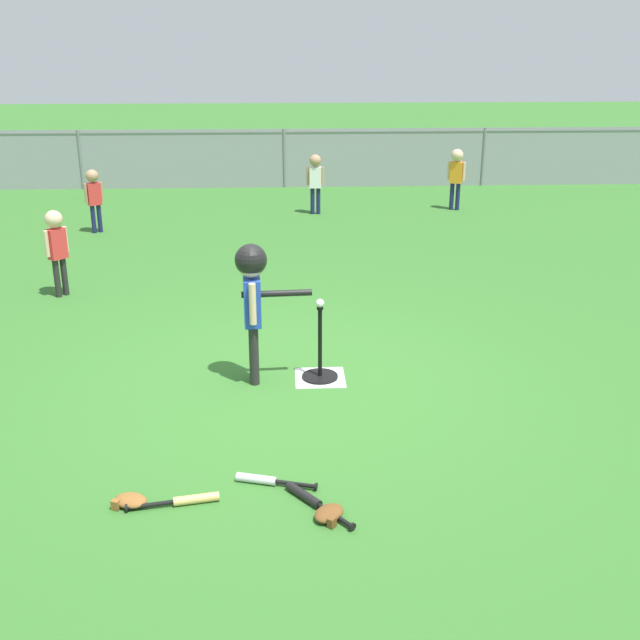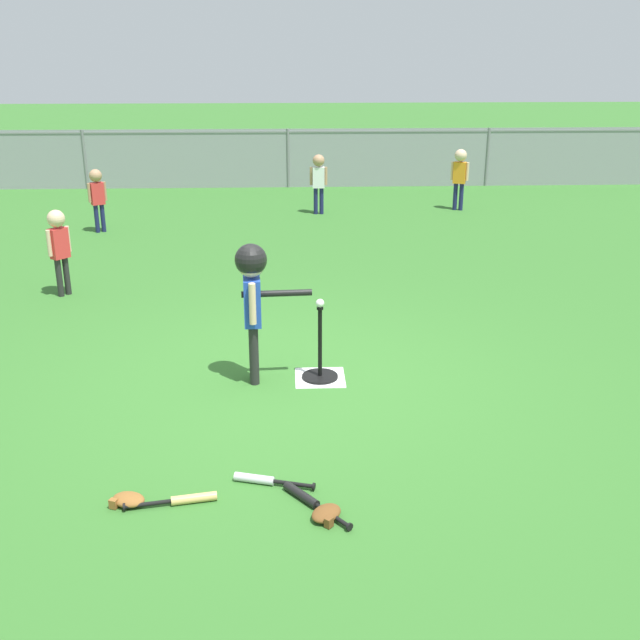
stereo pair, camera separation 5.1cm
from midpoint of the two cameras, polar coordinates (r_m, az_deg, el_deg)
The scene contains 15 objects.
ground_plane at distance 6.76m, azimuth -1.90°, elevation -4.70°, with size 60.00×60.00×0.00m, color #336B28.
home_plate at distance 6.86m, azimuth 0.21°, elevation -4.28°, with size 0.44×0.44×0.01m, color white.
batting_tee at distance 6.82m, azimuth 0.21°, elevation -3.51°, with size 0.32×0.32×0.67m.
baseball_on_tee at distance 6.60m, azimuth 0.22°, elevation 1.26°, with size 0.07×0.07×0.07m, color white.
batter_child at distance 6.51m, azimuth -4.81°, elevation 2.59°, with size 0.65×0.35×1.24m.
fielder_deep_right at distance 12.35m, azimuth -16.09°, elevation 9.11°, with size 0.26×0.20×0.97m.
fielder_near_left at distance 13.14m, azimuth 0.01°, elevation 10.63°, with size 0.30×0.20×1.00m.
fielder_deep_left at distance 13.67m, azimuth 10.43°, elevation 10.80°, with size 0.29×0.21×1.05m.
fielder_near_right at distance 9.33m, azimuth -18.66°, elevation 5.57°, with size 0.22×0.24×1.01m.
spare_bat_silver at distance 5.34m, azimuth -3.99°, elevation -11.74°, with size 0.56×0.21×0.06m.
spare_bat_wood at distance 5.20m, azimuth -9.76°, elevation -12.99°, with size 0.60×0.16×0.06m.
spare_bat_black at distance 5.13m, azimuth -0.62°, elevation -13.14°, with size 0.43×0.52×0.06m.
glove_by_plate at distance 4.99m, azimuth 0.78°, elevation -14.17°, with size 0.26×0.27×0.07m.
glove_near_bats at distance 5.26m, azimuth -13.79°, elevation -12.82°, with size 0.26×0.23×0.07m.
outfield_fence at distance 15.60m, azimuth -2.28°, elevation 12.04°, with size 16.06×0.06×1.15m.
Camera 2 is at (-0.01, -6.13, 2.86)m, focal length 43.15 mm.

